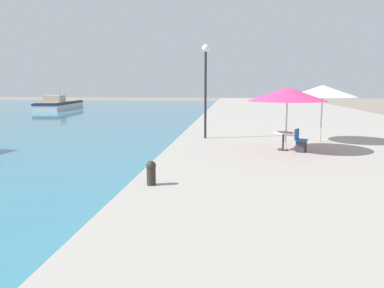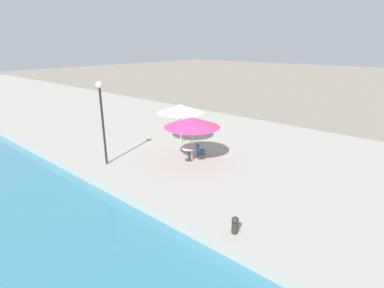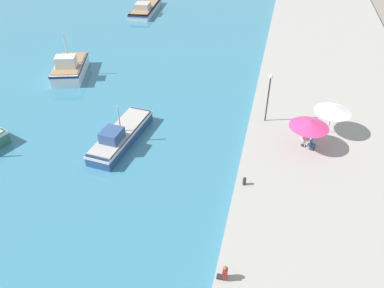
% 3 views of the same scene
% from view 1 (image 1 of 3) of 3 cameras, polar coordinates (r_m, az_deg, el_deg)
% --- Properties ---
extents(quay_promenade, '(16.00, 90.00, 0.62)m').
position_cam_1_polar(quay_promenade, '(32.15, 15.70, 3.42)').
color(quay_promenade, '#A39E93').
rests_on(quay_promenade, ground_plane).
extents(fishing_boat_distant, '(4.09, 10.62, 3.28)m').
position_cam_1_polar(fishing_boat_distant, '(53.45, -19.56, 5.75)').
color(fishing_boat_distant, silver).
rests_on(fishing_boat_distant, water_basin).
extents(cafe_umbrella_pink, '(3.14, 3.14, 2.55)m').
position_cam_1_polar(cafe_umbrella_pink, '(15.31, 14.36, 7.38)').
color(cafe_umbrella_pink, '#B7B7B7').
rests_on(cafe_umbrella_pink, quay_promenade).
extents(cafe_umbrella_white, '(3.08, 3.08, 2.62)m').
position_cam_1_polar(cafe_umbrella_white, '(18.30, 19.30, 7.62)').
color(cafe_umbrella_white, '#B7B7B7').
rests_on(cafe_umbrella_white, quay_promenade).
extents(cafe_table, '(0.80, 0.80, 0.74)m').
position_cam_1_polar(cafe_table, '(15.60, 13.73, 1.01)').
color(cafe_table, '#333338').
rests_on(cafe_table, quay_promenade).
extents(cafe_chair_left, '(0.57, 0.55, 0.91)m').
position_cam_1_polar(cafe_chair_left, '(15.40, 16.23, 0.02)').
color(cafe_chair_left, '#2D2D33').
rests_on(cafe_chair_left, quay_promenade).
extents(mooring_bollard, '(0.26, 0.26, 0.65)m').
position_cam_1_polar(mooring_bollard, '(9.98, -6.24, -4.29)').
color(mooring_bollard, '#2D2823').
rests_on(mooring_bollard, quay_promenade).
extents(lamppost, '(0.36, 0.36, 4.56)m').
position_cam_1_polar(lamppost, '(18.51, 2.08, 10.42)').
color(lamppost, '#232328').
rests_on(lamppost, quay_promenade).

